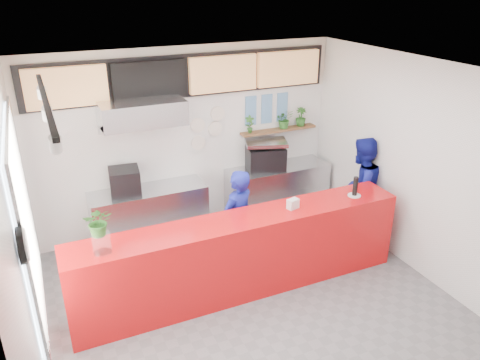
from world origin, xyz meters
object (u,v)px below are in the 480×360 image
object	(u,v)px
service_counter	(242,255)
pepper_mill	(355,186)
panini_oven	(125,181)
staff_center	(237,222)
espresso_machine	(266,158)
staff_right	(359,188)

from	to	relation	value
service_counter	pepper_mill	world-z (taller)	pepper_mill
panini_oven	staff_center	distance (m)	1.86
service_counter	espresso_machine	xyz separation A→B (m)	(1.26, 1.80, 0.55)
espresso_machine	staff_right	bearing A→B (deg)	-36.20
panini_oven	pepper_mill	distance (m)	3.39
staff_center	panini_oven	bearing A→B (deg)	-69.96
panini_oven	staff_right	size ratio (longest dim) A/B	0.26
staff_center	pepper_mill	bearing A→B (deg)	137.48
panini_oven	service_counter	bearing A→B (deg)	-50.72
service_counter	staff_right	bearing A→B (deg)	14.24
espresso_machine	staff_center	xyz separation A→B (m)	(-1.11, -1.32, -0.32)
panini_oven	pepper_mill	bearing A→B (deg)	-25.74
staff_right	pepper_mill	distance (m)	0.96
panini_oven	staff_center	world-z (taller)	staff_center
service_counter	pepper_mill	distance (m)	1.85
service_counter	espresso_machine	distance (m)	2.26
espresso_machine	staff_right	world-z (taller)	staff_right
espresso_machine	panini_oven	bearing A→B (deg)	-167.51
service_counter	pepper_mill	xyz separation A→B (m)	(1.72, -0.04, 0.70)
staff_right	pepper_mill	xyz separation A→B (m)	(-0.60, -0.63, 0.41)
espresso_machine	staff_center	distance (m)	1.75
service_counter	staff_center	xyz separation A→B (m)	(0.14, 0.48, 0.23)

